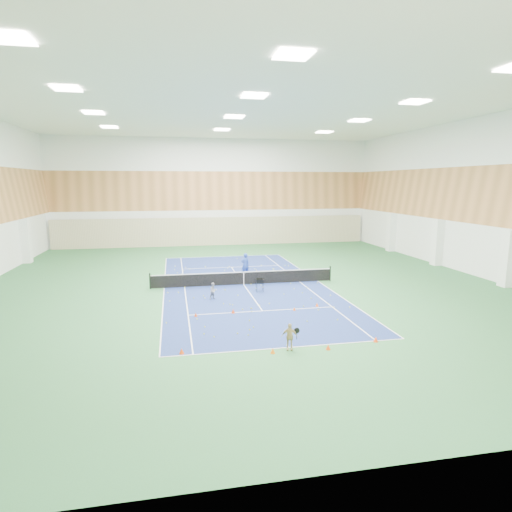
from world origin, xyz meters
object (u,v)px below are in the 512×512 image
(tennis_net, at_px, (244,277))
(child_court, at_px, (213,291))
(coach, at_px, (245,265))
(ball_cart, at_px, (260,285))
(child_apron, at_px, (289,337))

(tennis_net, relative_size, child_court, 12.40)
(tennis_net, distance_m, coach, 2.79)
(tennis_net, xyz_separation_m, ball_cart, (0.71, -2.11, -0.12))
(coach, bearing_deg, child_court, 46.97)
(tennis_net, bearing_deg, child_court, -126.03)
(tennis_net, distance_m, child_apron, 12.11)
(coach, height_order, child_court, coach)
(coach, distance_m, child_court, 6.80)
(coach, xyz_separation_m, ball_cart, (0.14, -4.82, -0.47))
(tennis_net, relative_size, ball_cart, 14.76)
(child_court, height_order, child_apron, child_apron)
(child_apron, relative_size, ball_cart, 1.36)
(tennis_net, relative_size, coach, 7.11)
(child_court, height_order, ball_cart, child_court)
(child_court, bearing_deg, tennis_net, 27.11)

